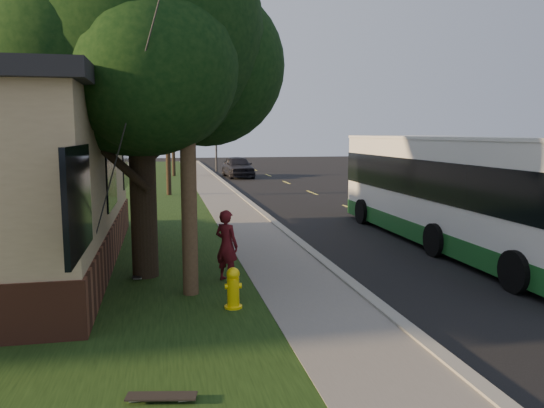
{
  "coord_description": "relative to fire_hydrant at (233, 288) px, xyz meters",
  "views": [
    {
      "loc": [
        -3.77,
        -9.11,
        3.18
      ],
      "look_at": [
        -1.25,
        3.12,
        1.5
      ],
      "focal_mm": 35.0,
      "sensor_mm": 36.0,
      "label": 1
    }
  ],
  "objects": [
    {
      "name": "sidewalk",
      "position": [
        1.6,
        10.0,
        -0.39
      ],
      "size": [
        2.0,
        80.0,
        0.08
      ],
      "primitive_type": "cube",
      "color": "slate",
      "rests_on": "ground"
    },
    {
      "name": "distant_car",
      "position": [
        4.1,
        28.69,
        0.34
      ],
      "size": [
        2.09,
        4.63,
        1.54
      ],
      "primitive_type": "imported",
      "rotation": [
        0.0,
        0.0,
        0.06
      ],
      "color": "black",
      "rests_on": "ground"
    },
    {
      "name": "skateboard_main",
      "position": [
        -1.72,
        2.5,
        -0.31
      ],
      "size": [
        0.33,
        0.8,
        0.07
      ],
      "color": "black",
      "rests_on": "grass_verge"
    },
    {
      "name": "utility_pole",
      "position": [
        -0.71,
        0.99,
        4.2
      ],
      "size": [
        2.86,
        3.21,
        9.07
      ],
      "color": "#473321",
      "rests_on": "ground"
    },
    {
      "name": "grass_verge",
      "position": [
        -1.9,
        10.0,
        -0.4
      ],
      "size": [
        5.0,
        80.0,
        0.07
      ],
      "primitive_type": "cube",
      "color": "black",
      "rests_on": "ground"
    },
    {
      "name": "ground",
      "position": [
        2.6,
        0.0,
        -0.43
      ],
      "size": [
        120.0,
        120.0,
        0.0
      ],
      "primitive_type": "plane",
      "color": "black",
      "rests_on": "ground"
    },
    {
      "name": "skateboard_spare",
      "position": [
        -1.26,
        -3.15,
        -0.31
      ],
      "size": [
        0.84,
        0.35,
        0.08
      ],
      "color": "black",
      "rests_on": "grass_verge"
    },
    {
      "name": "traffic_signal",
      "position": [
        3.1,
        34.0,
        2.73
      ],
      "size": [
        0.18,
        0.22,
        5.5
      ],
      "color": "#2D2D30",
      "rests_on": "ground"
    },
    {
      "name": "leafy_tree",
      "position": [
        -1.57,
        2.65,
        4.73
      ],
      "size": [
        6.3,
        6.0,
        7.8
      ],
      "color": "black",
      "rests_on": "grass_verge"
    },
    {
      "name": "skateboarder",
      "position": [
        0.1,
        1.79,
        0.39
      ],
      "size": [
        0.65,
        0.65,
        1.51
      ],
      "primitive_type": "imported",
      "rotation": [
        0.0,
        0.0,
        2.37
      ],
      "color": "#4F0F15",
      "rests_on": "grass_verge"
    },
    {
      "name": "road",
      "position": [
        6.6,
        10.0,
        -0.43
      ],
      "size": [
        8.0,
        80.0,
        0.01
      ],
      "primitive_type": "cube",
      "color": "black",
      "rests_on": "ground"
    },
    {
      "name": "dumpster",
      "position": [
        -6.24,
        9.31,
        0.35
      ],
      "size": [
        2.04,
        1.86,
        1.47
      ],
      "color": "black",
      "rests_on": "building_lot"
    },
    {
      "name": "bare_tree_near",
      "position": [
        -0.9,
        18.0,
        1.72
      ],
      "size": [
        1.38,
        1.21,
        4.31
      ],
      "color": "black",
      "rests_on": "grass_verge"
    },
    {
      "name": "fire_hydrant",
      "position": [
        0.0,
        0.0,
        0.0
      ],
      "size": [
        0.32,
        0.32,
        0.74
      ],
      "color": "yellow",
      "rests_on": "grass_verge"
    },
    {
      "name": "bare_tree_far",
      "position": [
        -0.4,
        30.0,
        1.57
      ],
      "size": [
        1.38,
        1.21,
        4.03
      ],
      "color": "black",
      "rests_on": "grass_verge"
    },
    {
      "name": "curb",
      "position": [
        2.6,
        10.0,
        -0.37
      ],
      "size": [
        0.25,
        80.0,
        0.12
      ],
      "primitive_type": "cube",
      "color": "gray",
      "rests_on": "ground"
    },
    {
      "name": "transit_bus",
      "position": [
        6.85,
        4.11,
        1.21
      ],
      "size": [
        2.63,
        11.39,
        3.08
      ],
      "color": "silver",
      "rests_on": "ground"
    }
  ]
}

